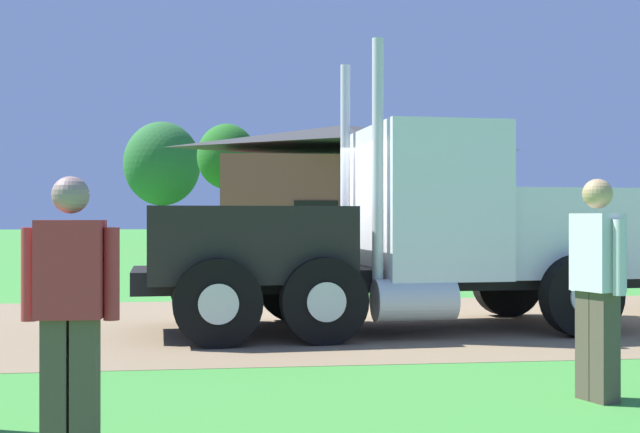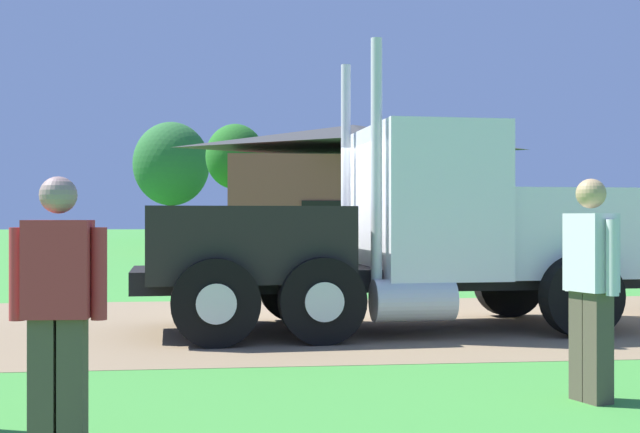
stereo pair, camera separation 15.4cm
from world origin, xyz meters
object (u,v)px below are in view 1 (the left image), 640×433
(truck_foreground_white, at_px, (400,236))
(shed_building, at_px, (345,190))
(visitor_standing_near, at_px, (71,305))
(visitor_walking_mid, at_px, (597,281))

(truck_foreground_white, height_order, shed_building, shed_building)
(visitor_standing_near, relative_size, visitor_walking_mid, 0.97)
(visitor_walking_mid, relative_size, shed_building, 0.15)
(visitor_standing_near, bearing_deg, shed_building, 77.92)
(shed_building, bearing_deg, truck_foreground_white, -97.55)
(visitor_walking_mid, height_order, shed_building, shed_building)
(truck_foreground_white, distance_m, visitor_standing_near, 6.58)
(truck_foreground_white, bearing_deg, visitor_walking_mid, -82.34)
(visitor_standing_near, bearing_deg, truck_foreground_white, 58.93)
(visitor_walking_mid, distance_m, shed_building, 31.58)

